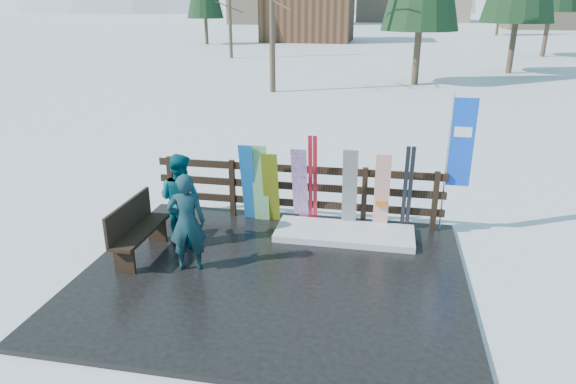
% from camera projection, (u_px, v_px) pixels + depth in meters
% --- Properties ---
extents(ground, '(700.00, 700.00, 0.00)m').
position_uv_depth(ground, '(272.00, 278.00, 8.16)').
color(ground, white).
rests_on(ground, ground).
extents(deck, '(6.00, 5.00, 0.08)m').
position_uv_depth(deck, '(272.00, 276.00, 8.14)').
color(deck, black).
rests_on(deck, ground).
extents(fence, '(5.60, 0.10, 1.15)m').
position_uv_depth(fence, '(297.00, 188.00, 9.93)').
color(fence, black).
rests_on(fence, deck).
extents(snow_patch, '(2.51, 1.00, 0.12)m').
position_uv_depth(snow_patch, '(344.00, 233.00, 9.41)').
color(snow_patch, white).
rests_on(snow_patch, deck).
extents(bench, '(0.41, 1.50, 0.97)m').
position_uv_depth(bench, '(136.00, 228.00, 8.54)').
color(bench, black).
rests_on(bench, deck).
extents(snowboard_0, '(0.26, 0.38, 1.58)m').
position_uv_depth(snowboard_0, '(248.00, 183.00, 9.85)').
color(snowboard_0, blue).
rests_on(snowboard_0, deck).
extents(snowboard_1, '(0.30, 0.26, 1.57)m').
position_uv_depth(snowboard_1, '(260.00, 184.00, 9.80)').
color(snowboard_1, silver).
rests_on(snowboard_1, deck).
extents(snowboard_2, '(0.30, 0.32, 1.43)m').
position_uv_depth(snowboard_2, '(271.00, 188.00, 9.79)').
color(snowboard_2, '#BFD113').
rests_on(snowboard_2, deck).
extents(snowboard_3, '(0.29, 0.47, 1.57)m').
position_uv_depth(snowboard_3, '(300.00, 186.00, 9.67)').
color(snowboard_3, white).
rests_on(snowboard_3, deck).
extents(snowboard_4, '(0.27, 0.23, 1.57)m').
position_uv_depth(snowboard_4, '(350.00, 190.00, 9.50)').
color(snowboard_4, black).
rests_on(snowboard_4, deck).
extents(snowboard_5, '(0.28, 0.23, 1.52)m').
position_uv_depth(snowboard_5, '(382.00, 193.00, 9.40)').
color(snowboard_5, white).
rests_on(snowboard_5, deck).
extents(ski_pair_a, '(0.16, 0.27, 1.79)m').
position_uv_depth(ski_pair_a, '(313.00, 180.00, 9.65)').
color(ski_pair_a, '#AF1522').
rests_on(ski_pair_a, deck).
extents(ski_pair_b, '(0.17, 0.23, 1.67)m').
position_uv_depth(ski_pair_b, '(408.00, 189.00, 9.36)').
color(ski_pair_b, black).
rests_on(ski_pair_b, deck).
extents(rental_flag, '(0.45, 0.04, 2.60)m').
position_uv_depth(rental_flag, '(458.00, 148.00, 9.13)').
color(rental_flag, silver).
rests_on(rental_flag, deck).
extents(person_front, '(0.67, 0.54, 1.60)m').
position_uv_depth(person_front, '(187.00, 222.00, 8.03)').
color(person_front, '#16463D').
rests_on(person_front, deck).
extents(person_back, '(0.95, 0.84, 1.64)m').
position_uv_depth(person_back, '(181.00, 199.00, 8.93)').
color(person_back, '#055062').
rests_on(person_back, deck).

